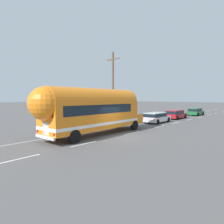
{
  "coord_description": "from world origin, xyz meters",
  "views": [
    {
      "loc": [
        10.53,
        -12.59,
        3.28
      ],
      "look_at": [
        -2.09,
        1.78,
        1.9
      ],
      "focal_mm": 31.18,
      "sensor_mm": 36.0,
      "label": 1
    }
  ],
  "objects_px": {
    "painted_bus": "(92,109)",
    "car_third": "(195,111)",
    "car_lead": "(156,117)",
    "utility_pole": "(113,88)",
    "car_second": "(175,114)"
  },
  "relations": [
    {
      "from": "car_lead",
      "to": "utility_pole",
      "type": "bearing_deg",
      "value": -111.01
    },
    {
      "from": "utility_pole",
      "to": "car_third",
      "type": "relative_size",
      "value": 1.99
    },
    {
      "from": "utility_pole",
      "to": "car_lead",
      "type": "bearing_deg",
      "value": 68.99
    },
    {
      "from": "car_second",
      "to": "painted_bus",
      "type": "bearing_deg",
      "value": -89.3
    },
    {
      "from": "car_second",
      "to": "car_third",
      "type": "bearing_deg",
      "value": 87.47
    },
    {
      "from": "painted_bus",
      "to": "car_lead",
      "type": "height_order",
      "value": "painted_bus"
    },
    {
      "from": "car_lead",
      "to": "car_third",
      "type": "height_order",
      "value": "same"
    },
    {
      "from": "painted_bus",
      "to": "car_third",
      "type": "relative_size",
      "value": 2.88
    },
    {
      "from": "car_third",
      "to": "car_lead",
      "type": "bearing_deg",
      "value": -90.79
    },
    {
      "from": "painted_bus",
      "to": "car_third",
      "type": "xyz_separation_m",
      "value": [
        0.14,
        26.31,
        -1.52
      ]
    },
    {
      "from": "painted_bus",
      "to": "car_lead",
      "type": "bearing_deg",
      "value": 90.31
    },
    {
      "from": "utility_pole",
      "to": "painted_bus",
      "type": "relative_size",
      "value": 0.69
    },
    {
      "from": "utility_pole",
      "to": "car_second",
      "type": "distance_m",
      "value": 13.29
    },
    {
      "from": "car_lead",
      "to": "car_third",
      "type": "bearing_deg",
      "value": 89.21
    },
    {
      "from": "car_lead",
      "to": "car_second",
      "type": "height_order",
      "value": "same"
    }
  ]
}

